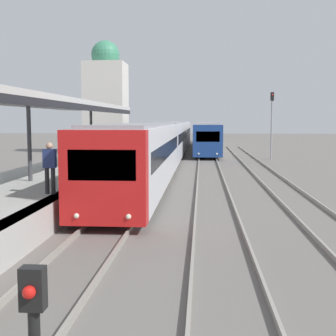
{
  "coord_description": "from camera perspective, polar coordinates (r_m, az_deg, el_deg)",
  "views": [
    {
      "loc": [
        2.82,
        1.46,
        3.31
      ],
      "look_at": [
        1.68,
        17.49,
        1.67
      ],
      "focal_mm": 50.0,
      "sensor_mm": 36.0,
      "label": 1
    }
  ],
  "objects": [
    {
      "name": "platform_canopy",
      "position": [
        18.98,
        -16.56,
        7.76
      ],
      "size": [
        4.0,
        25.67,
        3.21
      ],
      "color": "beige",
      "rests_on": "station_platform"
    },
    {
      "name": "person_on_platform",
      "position": [
        15.47,
        -14.22,
        0.38
      ],
      "size": [
        0.4,
        0.22,
        1.66
      ],
      "color": "#2D2D33",
      "rests_on": "station_platform"
    },
    {
      "name": "train_near",
      "position": [
        39.28,
        -0.03,
        3.56
      ],
      "size": [
        2.54,
        52.18,
        3.16
      ],
      "color": "red",
      "rests_on": "ground_plane"
    },
    {
      "name": "train_far",
      "position": [
        55.68,
        4.65,
        4.16
      ],
      "size": [
        2.5,
        34.36,
        3.06
      ],
      "color": "navy",
      "rests_on": "ground_plane"
    },
    {
      "name": "signal_mast_far",
      "position": [
        40.44,
        12.53,
        5.97
      ],
      "size": [
        0.28,
        0.29,
        5.65
      ],
      "color": "gray",
      "rests_on": "ground_plane"
    },
    {
      "name": "distant_domed_building",
      "position": [
        47.99,
        -7.56,
        8.08
      ],
      "size": [
        4.0,
        4.0,
        11.23
      ],
      "color": "silver",
      "rests_on": "ground_plane"
    }
  ]
}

